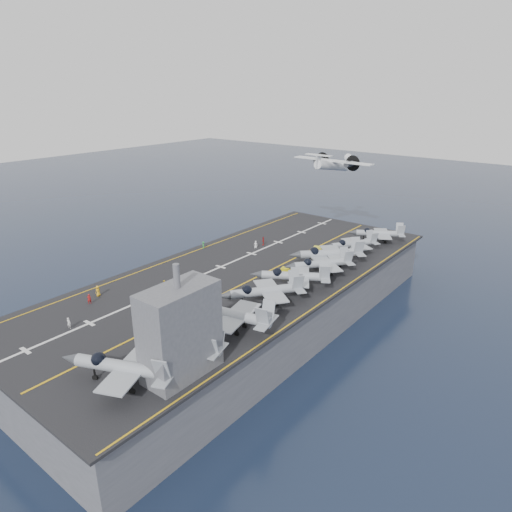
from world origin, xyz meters
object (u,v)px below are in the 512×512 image
Objects in this scene: island_superstructure at (180,321)px; transport_plane at (332,166)px; tow_cart_a at (171,316)px; fighter_jet_0 at (124,366)px.

island_superstructure is 0.58× the size of transport_plane.
transport_plane is at bearing 107.90° from island_superstructure.
tow_cart_a is (-11.84, 8.63, -6.86)m from island_superstructure.
tow_cart_a is at bearing 119.08° from fighter_jet_0.
transport_plane reaches higher than island_superstructure.
tow_cart_a is 0.09× the size of transport_plane.
transport_plane is (-15.94, 77.40, 12.01)m from tow_cart_a.
island_superstructure reaches higher than fighter_jet_0.
tow_cart_a is (-8.15, 14.66, -2.04)m from fighter_jet_0.
fighter_jet_0 is at bearing -75.33° from transport_plane.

